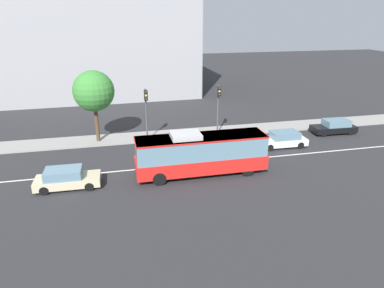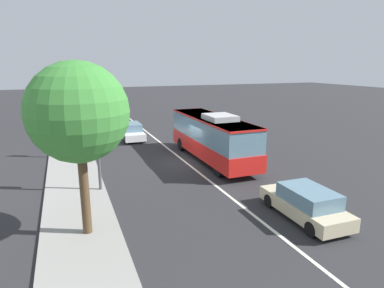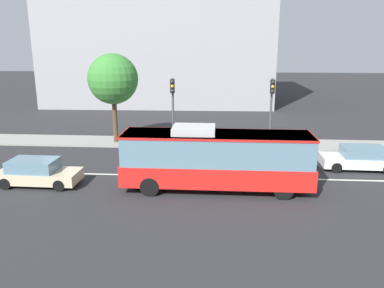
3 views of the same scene
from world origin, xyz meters
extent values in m
plane|color=#28282B|center=(0.00, 0.00, 0.00)|extent=(160.00, 160.00, 0.00)
cube|color=gray|center=(0.00, 7.46, 0.07)|extent=(80.00, 3.09, 0.14)
cube|color=silver|center=(0.00, 0.00, 0.01)|extent=(76.00, 0.16, 0.01)
cube|color=red|center=(-0.18, -1.94, 0.98)|extent=(10.01, 2.53, 1.10)
cube|color=slate|center=(-0.18, -1.94, 2.31)|extent=(9.81, 2.45, 1.58)
cube|color=red|center=(-0.18, -1.94, 3.04)|extent=(9.91, 2.50, 0.12)
cube|color=#B2B2B2|center=(-1.38, -1.94, 3.28)|extent=(2.21, 1.81, 0.36)
cylinder|color=black|center=(3.22, -0.83, 0.50)|extent=(1.00, 0.30, 1.00)
cylinder|color=black|center=(3.23, -3.03, 0.50)|extent=(1.00, 0.30, 1.00)
cylinder|color=black|center=(-3.58, -0.85, 0.50)|extent=(1.00, 0.30, 1.00)
cylinder|color=black|center=(-3.57, -3.05, 0.50)|extent=(1.00, 0.30, 1.00)
cube|color=white|center=(8.61, 2.08, 0.52)|extent=(4.54, 1.91, 0.60)
cube|color=slate|center=(8.86, 2.07, 1.14)|extent=(2.56, 1.72, 0.64)
cylinder|color=black|center=(7.09, 1.32, 0.32)|extent=(0.65, 0.24, 0.64)
cylinder|color=black|center=(7.13, 2.92, 0.32)|extent=(0.65, 0.24, 0.64)
cylinder|color=black|center=(10.09, 1.24, 0.32)|extent=(0.65, 0.24, 0.64)
cylinder|color=black|center=(10.13, 2.84, 0.32)|extent=(0.65, 0.24, 0.64)
cube|color=#C6B793|center=(-9.97, -1.96, 0.52)|extent=(4.53, 1.89, 0.60)
cube|color=slate|center=(-10.22, -1.96, 1.14)|extent=(2.55, 1.70, 0.64)
cylinder|color=black|center=(-8.46, -1.19, 0.32)|extent=(0.64, 0.23, 0.64)
cylinder|color=black|center=(-8.49, -2.79, 0.32)|extent=(0.64, 0.23, 0.64)
cylinder|color=black|center=(-11.46, -1.13, 0.32)|extent=(0.64, 0.23, 0.64)
cylinder|color=black|center=(-11.49, -2.73, 0.32)|extent=(0.64, 0.23, 0.64)
cube|color=black|center=(15.58, 4.39, 0.52)|extent=(4.56, 1.96, 0.60)
cube|color=slate|center=(15.83, 4.38, 1.14)|extent=(2.58, 1.74, 0.64)
cylinder|color=black|center=(14.05, 3.64, 0.32)|extent=(0.65, 0.24, 0.64)
cylinder|color=black|center=(14.11, 5.24, 0.32)|extent=(0.65, 0.24, 0.64)
cylinder|color=black|center=(17.05, 3.54, 0.32)|extent=(0.65, 0.24, 0.64)
cylinder|color=black|center=(17.10, 5.14, 0.32)|extent=(0.65, 0.24, 0.64)
cylinder|color=#47474C|center=(3.66, 6.38, 2.60)|extent=(0.16, 0.16, 5.20)
cube|color=black|center=(3.65, 6.10, 4.65)|extent=(0.33, 0.29, 0.96)
sphere|color=#2D2D2D|center=(3.64, 5.95, 4.97)|extent=(0.22, 0.22, 0.22)
sphere|color=#F9A514|center=(3.64, 5.95, 4.65)|extent=(0.22, 0.22, 0.22)
sphere|color=#2D2D2D|center=(3.64, 5.95, 4.33)|extent=(0.22, 0.22, 0.22)
cylinder|color=#47474C|center=(-3.45, 6.18, 2.60)|extent=(0.16, 0.16, 5.20)
cube|color=black|center=(-3.43, 5.90, 4.65)|extent=(0.34, 0.30, 0.96)
sphere|color=#2D2D2D|center=(-3.43, 5.75, 4.97)|extent=(0.22, 0.22, 0.22)
sphere|color=#F9A514|center=(-3.43, 5.75, 4.65)|extent=(0.22, 0.22, 0.22)
sphere|color=#2D2D2D|center=(-3.43, 5.75, 4.33)|extent=(0.22, 0.22, 0.22)
cylinder|color=#4C3823|center=(-8.08, 7.18, 1.79)|extent=(0.36, 0.36, 3.58)
sphere|color=#387F33|center=(-8.08, 7.18, 5.00)|extent=(3.78, 3.78, 3.78)
camera|label=1|loc=(-6.31, -25.54, 11.76)|focal=32.45mm
camera|label=2|loc=(-20.84, 7.66, 6.73)|focal=30.80mm
camera|label=3|loc=(-0.09, -21.26, 7.71)|focal=35.75mm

